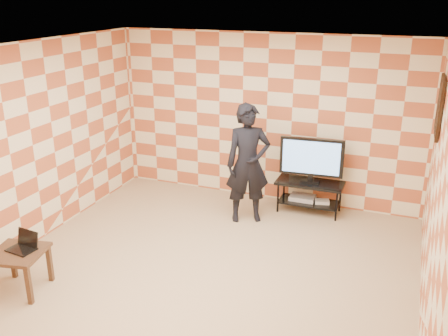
# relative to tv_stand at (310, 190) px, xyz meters

# --- Properties ---
(floor) EXTENTS (5.00, 5.00, 0.00)m
(floor) POSITION_rel_tv_stand_xyz_m (-0.82, -2.17, -0.37)
(floor) COLOR tan
(floor) RESTS_ON ground
(wall_back) EXTENTS (5.00, 0.02, 2.70)m
(wall_back) POSITION_rel_tv_stand_xyz_m (-0.82, 0.33, 0.98)
(wall_back) COLOR beige
(wall_back) RESTS_ON ground
(wall_front) EXTENTS (5.00, 0.02, 2.70)m
(wall_front) POSITION_rel_tv_stand_xyz_m (-0.82, -4.67, 0.98)
(wall_front) COLOR beige
(wall_front) RESTS_ON ground
(wall_left) EXTENTS (0.02, 5.00, 2.70)m
(wall_left) POSITION_rel_tv_stand_xyz_m (-3.32, -2.17, 0.98)
(wall_left) COLOR beige
(wall_left) RESTS_ON ground
(wall_right) EXTENTS (0.02, 5.00, 2.70)m
(wall_right) POSITION_rel_tv_stand_xyz_m (1.68, -2.17, 0.98)
(wall_right) COLOR beige
(wall_right) RESTS_ON ground
(ceiling) EXTENTS (5.00, 5.00, 0.02)m
(ceiling) POSITION_rel_tv_stand_xyz_m (-0.82, -2.17, 2.33)
(ceiling) COLOR white
(ceiling) RESTS_ON wall_back
(wall_art) EXTENTS (0.04, 0.72, 0.72)m
(wall_art) POSITION_rel_tv_stand_xyz_m (1.65, -0.62, 1.58)
(wall_art) COLOR black
(wall_art) RESTS_ON wall_right
(tv_stand) EXTENTS (1.03, 0.46, 0.50)m
(tv_stand) POSITION_rel_tv_stand_xyz_m (0.00, 0.00, 0.00)
(tv_stand) COLOR black
(tv_stand) RESTS_ON floor
(tv) EXTENTS (0.97, 0.20, 0.70)m
(tv) POSITION_rel_tv_stand_xyz_m (-0.00, -0.00, 0.52)
(tv) COLOR black
(tv) RESTS_ON tv_stand
(dvd_player) EXTENTS (0.39, 0.28, 0.06)m
(dvd_player) POSITION_rel_tv_stand_xyz_m (-0.11, 0.03, -0.16)
(dvd_player) COLOR #B7B7B9
(dvd_player) RESTS_ON tv_stand
(game_console) EXTENTS (0.25, 0.21, 0.05)m
(game_console) POSITION_rel_tv_stand_xyz_m (0.20, 0.01, -0.17)
(game_console) COLOR silver
(game_console) RESTS_ON tv_stand
(side_table) EXTENTS (0.68, 0.68, 0.50)m
(side_table) POSITION_rel_tv_stand_xyz_m (-2.65, -3.36, 0.05)
(side_table) COLOR #3B2318
(side_table) RESTS_ON floor
(laptop) EXTENTS (0.33, 0.28, 0.21)m
(laptop) POSITION_rel_tv_stand_xyz_m (-2.62, -3.27, 0.18)
(laptop) COLOR black
(laptop) RESTS_ON side_table
(person) EXTENTS (0.77, 0.68, 1.79)m
(person) POSITION_rel_tv_stand_xyz_m (-0.81, -0.61, 0.53)
(person) COLOR black
(person) RESTS_ON floor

